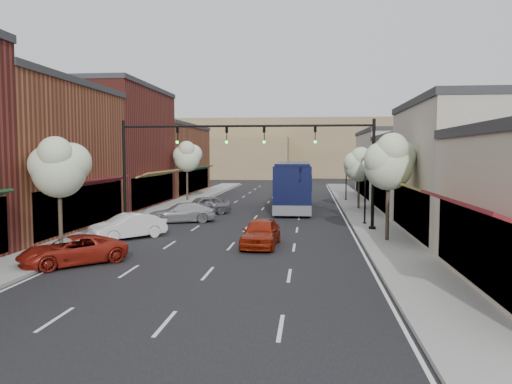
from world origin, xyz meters
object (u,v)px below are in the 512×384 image
(lamp_post_far, at_px, (346,172))
(parked_car_d, at_px, (203,205))
(tree_right_near, at_px, (390,161))
(signal_mast_left, at_px, (160,157))
(parked_car_a, at_px, (73,250))
(tree_left_far, at_px, (187,156))
(parked_car_c, at_px, (182,213))
(signal_mast_right, at_px, (335,157))
(tree_left_near, at_px, (59,166))
(parked_car_b, at_px, (128,226))
(tree_right_far, at_px, (360,164))
(coach_bus, at_px, (293,185))
(lamp_post_near, at_px, (365,181))
(red_hatchback, at_px, (261,232))

(lamp_post_far, distance_m, parked_car_d, 17.78)
(tree_right_near, bearing_deg, parked_car_d, 138.41)
(signal_mast_left, distance_m, parked_car_a, 11.74)
(tree_left_far, xyz_separation_m, parked_car_c, (3.34, -15.25, -3.91))
(signal_mast_right, bearing_deg, tree_left_near, -149.86)
(parked_car_a, bearing_deg, parked_car_c, 130.56)
(parked_car_b, bearing_deg, tree_left_far, 136.13)
(tree_left_far, distance_m, parked_car_b, 22.70)
(parked_car_b, relative_size, parked_car_c, 0.92)
(tree_right_near, xyz_separation_m, tree_right_far, (0.00, 16.00, -0.46))
(coach_bus, bearing_deg, tree_left_near, -119.62)
(tree_left_near, xyz_separation_m, lamp_post_far, (16.05, 28.06, -1.22))
(parked_car_d, bearing_deg, tree_left_near, -49.25)
(signal_mast_right, height_order, tree_left_near, signal_mast_right)
(signal_mast_left, relative_size, parked_car_b, 1.88)
(tree_right_near, height_order, lamp_post_far, tree_right_near)
(signal_mast_left, height_order, tree_left_far, signal_mast_left)
(signal_mast_left, xyz_separation_m, coach_bus, (8.29, 12.01, -2.51))
(tree_left_far, height_order, lamp_post_near, tree_left_far)
(lamp_post_far, bearing_deg, lamp_post_near, -90.00)
(signal_mast_right, bearing_deg, tree_right_near, -56.09)
(tree_right_far, bearing_deg, coach_bus, 179.34)
(tree_right_near, bearing_deg, lamp_post_near, 94.77)
(lamp_post_near, relative_size, lamp_post_far, 1.00)
(tree_right_far, xyz_separation_m, lamp_post_far, (-0.55, 8.06, -0.99))
(parked_car_b, height_order, parked_car_d, parked_car_d)
(parked_car_b, height_order, parked_car_c, parked_car_b)
(tree_right_far, xyz_separation_m, tree_left_near, (-16.60, -20.00, 0.23))
(signal_mast_left, distance_m, parked_car_d, 8.28)
(tree_left_near, distance_m, tree_left_far, 26.00)
(tree_right_near, relative_size, parked_car_a, 1.31)
(tree_right_near, relative_size, tree_left_near, 1.05)
(signal_mast_left, distance_m, tree_right_near, 14.55)
(lamp_post_far, height_order, parked_car_d, lamp_post_far)
(lamp_post_near, bearing_deg, parked_car_c, 179.11)
(parked_car_b, bearing_deg, coach_bus, 102.38)
(signal_mast_right, height_order, tree_right_near, signal_mast_right)
(parked_car_c, bearing_deg, parked_car_d, 152.17)
(tree_right_far, bearing_deg, signal_mast_left, -139.46)
(parked_car_d, bearing_deg, coach_bus, 89.67)
(tree_left_far, relative_size, parked_car_a, 1.35)
(parked_car_a, relative_size, parked_car_c, 0.96)
(tree_right_near, bearing_deg, signal_mast_left, 163.81)
(signal_mast_left, xyz_separation_m, parked_car_d, (1.29, 7.20, -3.87))
(tree_left_far, bearing_deg, tree_right_near, -52.96)
(signal_mast_right, height_order, parked_car_b, signal_mast_right)
(tree_left_near, height_order, parked_car_b, tree_left_near)
(red_hatchback, bearing_deg, parked_car_c, 129.74)
(parked_car_b, bearing_deg, tree_left_near, -78.00)
(signal_mast_right, bearing_deg, tree_left_far, 127.71)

